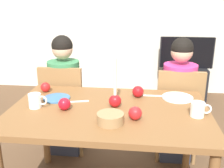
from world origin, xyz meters
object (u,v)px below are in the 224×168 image
plate_right (177,97)px  person_right_child (178,102)px  chair_right (178,109)px  mug_right (198,109)px  person_left_child (65,97)px  apple_by_left_plate (64,104)px  dining_table (109,120)px  plate_left (57,98)px  tv_stand (184,83)px  tv (187,53)px  bowl_walnuts (110,118)px  apple_far_edge (135,113)px  apple_near_candle (45,87)px  mug_left (35,101)px  apple_by_right_mug (138,92)px  chair_left (65,104)px  candle_centerpiece (115,97)px

plate_right → person_right_child: bearing=80.9°
chair_right → mug_right: bearing=-87.1°
person_left_child → apple_by_left_plate: (0.21, -0.69, 0.22)m
person_right_child → mug_right: (0.03, -0.69, 0.23)m
dining_table → plate_left: 0.46m
chair_right → plate_right: bearing=-99.9°
tv_stand → tv: tv is taller
chair_right → plate_right: chair_right is taller
bowl_walnuts → chair_right: bearing=57.4°
person_left_child → apple_far_edge: person_left_child is taller
bowl_walnuts → apple_near_candle: 0.79m
chair_right → apple_by_left_plate: 1.12m
chair_right → bowl_walnuts: bearing=-122.6°
chair_right → apple_near_candle: (-1.13, -0.31, 0.28)m
chair_right → tv: size_ratio=1.14×
tv → mug_left: bearing=-120.9°
tv → mug_left: (-1.40, -2.33, 0.09)m
bowl_walnuts → mug_right: bearing=16.6°
apple_near_candle → apple_by_right_mug: (0.76, -0.03, 0.00)m
mug_right → apple_by_left_plate: bearing=180.0°
person_left_child → tv: size_ratio=1.48×
chair_left → apple_near_candle: (-0.05, -0.31, 0.28)m
person_right_child → plate_left: 1.12m
dining_table → person_left_child: 0.82m
dining_table → mug_left: 0.54m
tv → apple_near_candle: size_ratio=9.84×
dining_table → tv: size_ratio=1.77×
chair_right → plate_right: (-0.06, -0.34, 0.24)m
person_right_child → tv: 1.70m
mug_left → apple_by_left_plate: bearing=-4.3°
bowl_walnuts → apple_far_edge: (0.15, 0.07, 0.01)m
chair_left → plate_right: chair_left is taller
person_right_child → person_left_child: bearing=180.0°
person_left_child → mug_right: (1.11, -0.69, 0.23)m
person_right_child → tv: size_ratio=1.48×
tv → apple_by_right_mug: tv is taller
dining_table → plate_right: 0.58m
bowl_walnuts → apple_near_candle: bearing=139.8°
apple_by_left_plate → apple_far_edge: size_ratio=0.99×
candle_centerpiece → apple_far_edge: (0.15, -0.19, -0.03)m
person_left_child → bowl_walnuts: size_ratio=6.91×
dining_table → tv_stand: dining_table is taller
chair_left → apple_by_left_plate: bearing=-72.4°
apple_near_candle → apple_by_left_plate: 0.43m
person_left_child → plate_left: person_left_child is taller
apple_far_edge → person_right_child: bearing=64.5°
person_right_child → apple_far_edge: size_ratio=13.32×
person_right_child → plate_right: size_ratio=4.93×
tv → candle_centerpiece: (-0.84, -2.25, 0.11)m
mug_left → apple_near_candle: bearing=98.2°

